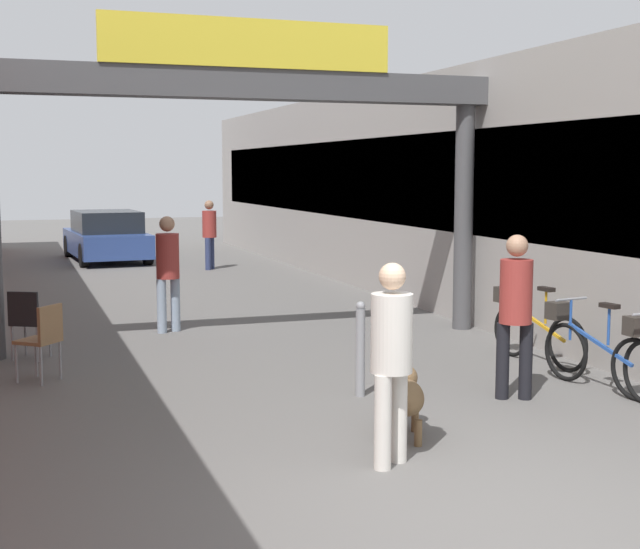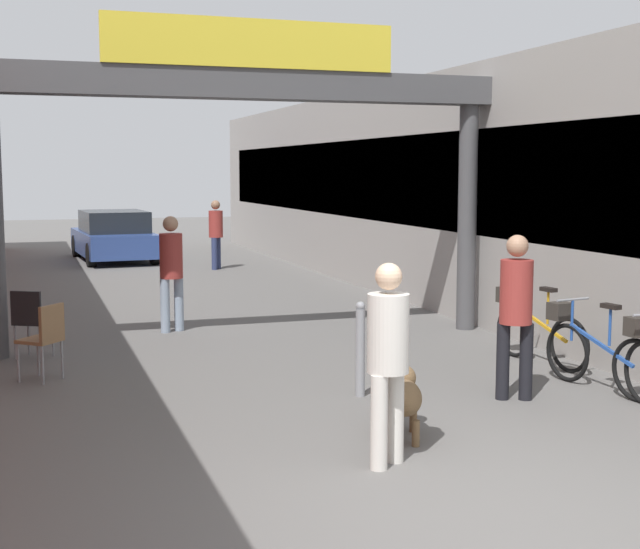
% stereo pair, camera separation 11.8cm
% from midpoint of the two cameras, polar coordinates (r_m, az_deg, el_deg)
% --- Properties ---
extents(ground_plane, '(80.00, 80.00, 0.00)m').
position_cam_midpoint_polar(ground_plane, '(6.49, 10.50, -15.14)').
color(ground_plane, '#605E5B').
extents(storefront_right, '(3.00, 26.00, 4.03)m').
position_cam_midpoint_polar(storefront_right, '(18.14, 7.50, 5.42)').
color(storefront_right, '#9E9993').
rests_on(storefront_right, ground_plane).
extents(arcade_sign_gateway, '(7.40, 0.47, 4.40)m').
position_cam_midpoint_polar(arcade_sign_gateway, '(12.34, -4.98, 10.13)').
color(arcade_sign_gateway, '#4C4C4F').
rests_on(arcade_sign_gateway, ground_plane).
extents(pedestrian_with_dog, '(0.47, 0.47, 1.67)m').
position_cam_midpoint_polar(pedestrian_with_dog, '(7.22, 4.14, -4.90)').
color(pedestrian_with_dog, silver).
rests_on(pedestrian_with_dog, ground_plane).
extents(pedestrian_companion, '(0.45, 0.45, 1.74)m').
position_cam_midpoint_polar(pedestrian_companion, '(9.51, 12.07, -1.95)').
color(pedestrian_companion, black).
rests_on(pedestrian_companion, ground_plane).
extents(pedestrian_carrying_crate, '(0.45, 0.45, 1.73)m').
position_cam_midpoint_polar(pedestrian_carrying_crate, '(13.38, -9.96, 0.55)').
color(pedestrian_carrying_crate, '#8C9EB2').
rests_on(pedestrian_carrying_crate, ground_plane).
extents(pedestrian_elderly_walking, '(0.47, 0.47, 1.68)m').
position_cam_midpoint_polar(pedestrian_elderly_walking, '(21.74, -7.24, 2.84)').
color(pedestrian_elderly_walking, navy).
rests_on(pedestrian_elderly_walking, ground_plane).
extents(dog_on_leash, '(0.57, 0.87, 0.61)m').
position_cam_midpoint_polar(dog_on_leash, '(8.14, 5.09, -7.69)').
color(dog_on_leash, brown).
rests_on(dog_on_leash, ground_plane).
extents(bicycle_blue_second, '(0.46, 1.68, 0.98)m').
position_cam_midpoint_polar(bicycle_blue_second, '(10.28, 16.69, -4.61)').
color(bicycle_blue_second, black).
rests_on(bicycle_blue_second, ground_plane).
extents(bicycle_orange_third, '(0.46, 1.68, 0.98)m').
position_cam_midpoint_polar(bicycle_orange_third, '(11.47, 13.16, -3.35)').
color(bicycle_orange_third, black).
rests_on(bicycle_orange_third, ground_plane).
extents(bollard_post_metal, '(0.10, 0.10, 1.02)m').
position_cam_midpoint_polar(bollard_post_metal, '(9.50, 2.24, -4.74)').
color(bollard_post_metal, gray).
rests_on(bollard_post_metal, ground_plane).
extents(cafe_chair_wood_nearer, '(0.56, 0.56, 0.89)m').
position_cam_midpoint_polar(cafe_chair_wood_nearer, '(10.61, -17.59, -3.73)').
color(cafe_chair_wood_nearer, gray).
rests_on(cafe_chair_wood_nearer, ground_plane).
extents(cafe_chair_black_farther, '(0.54, 0.54, 0.89)m').
position_cam_midpoint_polar(cafe_chair_black_farther, '(11.89, -18.49, -2.66)').
color(cafe_chair_black_farther, gray).
rests_on(cafe_chair_black_farther, ground_plane).
extents(parked_car_blue, '(2.02, 4.11, 1.33)m').
position_cam_midpoint_polar(parked_car_blue, '(24.33, -13.65, 2.37)').
color(parked_car_blue, '#2D478C').
rests_on(parked_car_blue, ground_plane).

